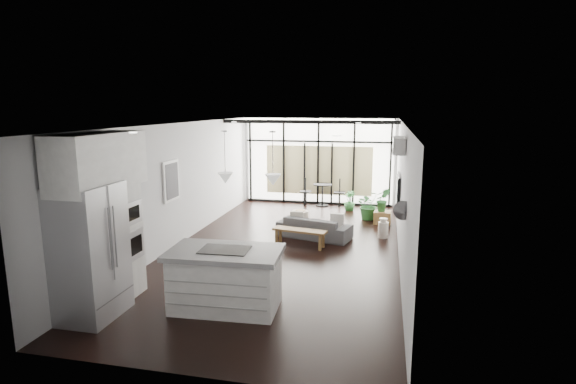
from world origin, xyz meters
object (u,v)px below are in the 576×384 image
at_px(pouf, 300,217).
at_px(tv, 398,189).
at_px(fridge, 89,252).
at_px(sofa, 314,224).
at_px(milk_can, 383,228).
at_px(island, 226,279).
at_px(console_bench, 300,238).

distance_m(pouf, tv, 3.03).
xyz_separation_m(fridge, pouf, (2.08, 6.06, -0.84)).
height_order(sofa, milk_can, sofa).
height_order(island, milk_can, island).
bearing_deg(milk_can, fridge, -129.57).
relative_size(sofa, milk_can, 3.65).
xyz_separation_m(fridge, milk_can, (4.31, 5.21, -0.78)).
distance_m(fridge, sofa, 5.57).
bearing_deg(console_bench, sofa, 83.89).
bearing_deg(sofa, tv, -165.13).
xyz_separation_m(fridge, tv, (4.61, 4.85, 0.27)).
bearing_deg(milk_can, pouf, 159.13).
xyz_separation_m(sofa, pouf, (-0.58, 1.21, -0.17)).
bearing_deg(sofa, pouf, -49.36).
height_order(fridge, pouf, fridge).
xyz_separation_m(pouf, tv, (2.54, -1.21, 1.12)).
relative_size(island, sofa, 0.99).
bearing_deg(console_bench, fridge, -110.83).
bearing_deg(tv, island, -123.14).
bearing_deg(sofa, console_bench, 88.87).
bearing_deg(milk_can, tv, -49.54).
relative_size(fridge, sofa, 1.15).
relative_size(pouf, tv, 0.41).
height_order(fridge, tv, fridge).
bearing_deg(fridge, console_bench, 59.21).
xyz_separation_m(island, console_bench, (0.54, 3.40, -0.28)).
height_order(console_bench, milk_can, milk_can).
relative_size(sofa, tv, 1.62).
relative_size(island, pouf, 3.90).
bearing_deg(console_bench, pouf, 110.42).
xyz_separation_m(island, tv, (2.71, 4.16, 0.82)).
height_order(milk_can, tv, tv).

